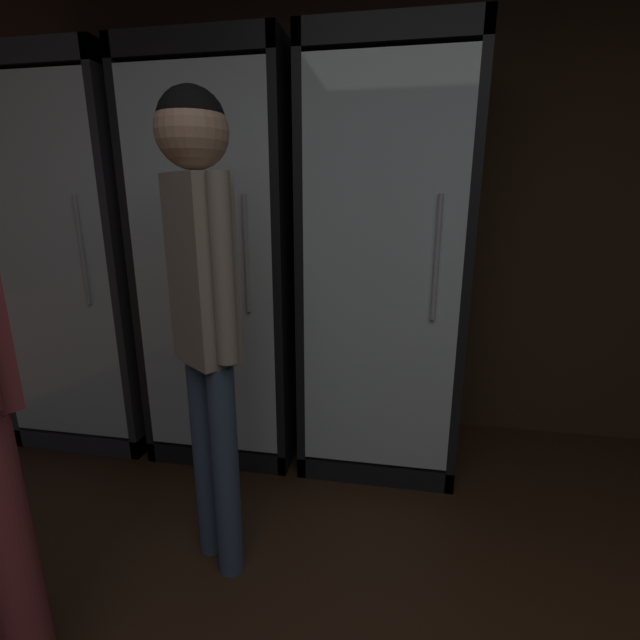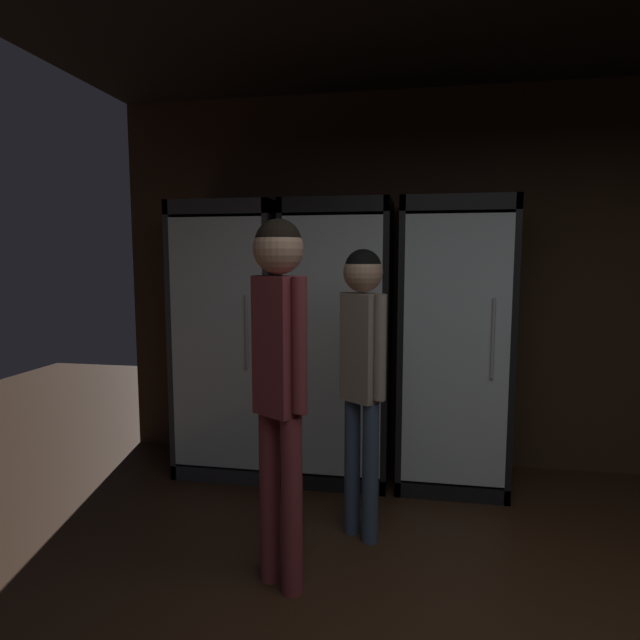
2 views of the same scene
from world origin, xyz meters
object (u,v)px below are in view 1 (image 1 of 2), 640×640
at_px(cooler_left, 233,268).
at_px(shopper_near, 203,282).
at_px(cooler_far_left, 99,264).
at_px(cooler_center, 384,271).

height_order(cooler_left, shopper_near, cooler_left).
relative_size(cooler_left, shopper_near, 1.21).
relative_size(cooler_far_left, shopper_near, 1.21).
xyz_separation_m(cooler_far_left, shopper_near, (1.05, -0.92, 0.10)).
distance_m(cooler_left, shopper_near, 0.96).
bearing_deg(cooler_center, shopper_near, -120.21).
distance_m(cooler_far_left, cooler_center, 1.58).
relative_size(cooler_far_left, cooler_left, 1.00).
height_order(cooler_far_left, cooler_center, same).
bearing_deg(cooler_left, cooler_far_left, -179.95).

